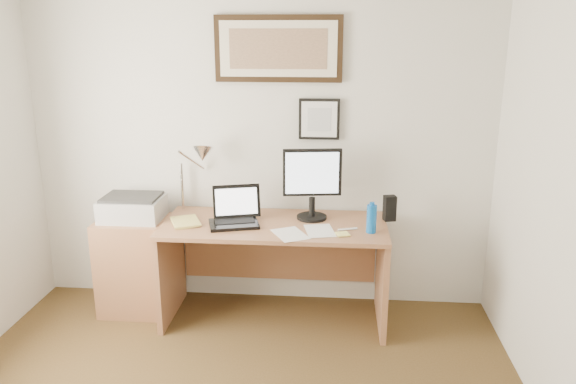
# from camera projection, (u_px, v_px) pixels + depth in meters

# --- Properties ---
(wall_back) EXTENTS (3.50, 0.02, 2.50)m
(wall_back) POSITION_uv_depth(u_px,v_px,m) (259.00, 144.00, 4.23)
(wall_back) COLOR silver
(wall_back) RESTS_ON ground
(side_cabinet) EXTENTS (0.50, 0.40, 0.73)m
(side_cabinet) POSITION_uv_depth(u_px,v_px,m) (135.00, 265.00, 4.24)
(side_cabinet) COLOR brown
(side_cabinet) RESTS_ON floor
(water_bottle) EXTENTS (0.07, 0.07, 0.19)m
(water_bottle) POSITION_uv_depth(u_px,v_px,m) (372.00, 219.00, 3.80)
(water_bottle) COLOR #0D58B1
(water_bottle) RESTS_ON desk
(bottle_cap) EXTENTS (0.03, 0.03, 0.02)m
(bottle_cap) POSITION_uv_depth(u_px,v_px,m) (372.00, 204.00, 3.77)
(bottle_cap) COLOR #0D58B1
(bottle_cap) RESTS_ON water_bottle
(speaker) EXTENTS (0.10, 0.09, 0.18)m
(speaker) POSITION_uv_depth(u_px,v_px,m) (390.00, 208.00, 4.05)
(speaker) COLOR black
(speaker) RESTS_ON desk
(paper_sheet_a) EXTENTS (0.29, 0.33, 0.00)m
(paper_sheet_a) POSITION_uv_depth(u_px,v_px,m) (290.00, 234.00, 3.79)
(paper_sheet_a) COLOR white
(paper_sheet_a) RESTS_ON desk
(paper_sheet_b) EXTENTS (0.24, 0.30, 0.00)m
(paper_sheet_b) POSITION_uv_depth(u_px,v_px,m) (320.00, 231.00, 3.85)
(paper_sheet_b) COLOR white
(paper_sheet_b) RESTS_ON desk
(sticky_pad) EXTENTS (0.11, 0.11, 0.01)m
(sticky_pad) POSITION_uv_depth(u_px,v_px,m) (343.00, 234.00, 3.77)
(sticky_pad) COLOR #F5E974
(sticky_pad) RESTS_ON desk
(marker_pen) EXTENTS (0.14, 0.06, 0.02)m
(marker_pen) POSITION_uv_depth(u_px,v_px,m) (348.00, 229.00, 3.86)
(marker_pen) COLOR white
(marker_pen) RESTS_ON desk
(book) EXTENTS (0.27, 0.31, 0.02)m
(book) POSITION_uv_depth(u_px,v_px,m) (172.00, 223.00, 3.98)
(book) COLOR #D3C363
(book) RESTS_ON desk
(desk) EXTENTS (1.60, 0.70, 0.75)m
(desk) POSITION_uv_depth(u_px,v_px,m) (276.00, 250.00, 4.15)
(desk) COLOR brown
(desk) RESTS_ON floor
(laptop) EXTENTS (0.39, 0.38, 0.26)m
(laptop) POSITION_uv_depth(u_px,v_px,m) (235.00, 216.00, 3.99)
(laptop) COLOR black
(laptop) RESTS_ON desk
(lcd_monitor) EXTENTS (0.42, 0.22, 0.52)m
(lcd_monitor) POSITION_uv_depth(u_px,v_px,m) (312.00, 180.00, 4.02)
(lcd_monitor) COLOR black
(lcd_monitor) RESTS_ON desk
(printer) EXTENTS (0.44, 0.34, 0.18)m
(printer) POSITION_uv_depth(u_px,v_px,m) (133.00, 207.00, 4.14)
(printer) COLOR #ACACAF
(printer) RESTS_ON side_cabinet
(desk_lamp) EXTENTS (0.29, 0.27, 0.53)m
(desk_lamp) POSITION_uv_depth(u_px,v_px,m) (201.00, 157.00, 4.10)
(desk_lamp) COLOR silver
(desk_lamp) RESTS_ON desk
(picture_large) EXTENTS (0.92, 0.04, 0.47)m
(picture_large) POSITION_uv_depth(u_px,v_px,m) (278.00, 49.00, 4.00)
(picture_large) COLOR black
(picture_large) RESTS_ON wall_back
(picture_small) EXTENTS (0.30, 0.03, 0.30)m
(picture_small) POSITION_uv_depth(u_px,v_px,m) (319.00, 119.00, 4.11)
(picture_small) COLOR black
(picture_small) RESTS_ON wall_back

